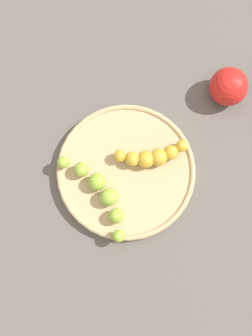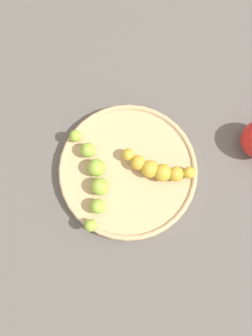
{
  "view_description": "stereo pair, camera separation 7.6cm",
  "coord_description": "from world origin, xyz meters",
  "px_view_note": "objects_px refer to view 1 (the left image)",
  "views": [
    {
      "loc": [
        0.15,
        -0.07,
        0.78
      ],
      "look_at": [
        0.0,
        0.0,
        0.04
      ],
      "focal_mm": 45.84,
      "sensor_mm": 36.0,
      "label": 1
    },
    {
      "loc": [
        0.16,
        0.0,
        0.78
      ],
      "look_at": [
        0.0,
        0.0,
        0.04
      ],
      "focal_mm": 45.84,
      "sensor_mm": 36.0,
      "label": 2
    }
  ],
  "objects_px": {
    "banana_spotted": "(152,156)",
    "fruit_bowl": "(126,171)",
    "apple_red": "(229,87)",
    "banana_green": "(99,192)"
  },
  "relations": [
    {
      "from": "fruit_bowl",
      "to": "banana_spotted",
      "type": "xyz_separation_m",
      "value": [
        -0.0,
        0.05,
        0.02
      ]
    },
    {
      "from": "fruit_bowl",
      "to": "banana_green",
      "type": "bearing_deg",
      "value": -73.36
    },
    {
      "from": "banana_green",
      "to": "apple_red",
      "type": "bearing_deg",
      "value": 2.49
    },
    {
      "from": "fruit_bowl",
      "to": "banana_spotted",
      "type": "relative_size",
      "value": 1.92
    },
    {
      "from": "banana_spotted",
      "to": "fruit_bowl",
      "type": "bearing_deg",
      "value": -73.71
    },
    {
      "from": "banana_spotted",
      "to": "apple_red",
      "type": "relative_size",
      "value": 1.83
    },
    {
      "from": "fruit_bowl",
      "to": "apple_red",
      "type": "distance_m",
      "value": 0.25
    },
    {
      "from": "banana_green",
      "to": "fruit_bowl",
      "type": "bearing_deg",
      "value": 4.75
    },
    {
      "from": "apple_red",
      "to": "fruit_bowl",
      "type": "bearing_deg",
      "value": -76.2
    },
    {
      "from": "fruit_bowl",
      "to": "apple_red",
      "type": "height_order",
      "value": "apple_red"
    }
  ]
}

